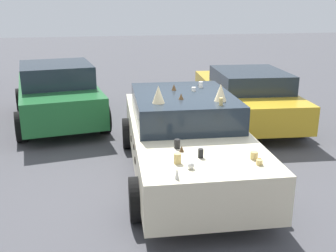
% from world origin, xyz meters
% --- Properties ---
extents(ground_plane, '(60.00, 60.00, 0.00)m').
position_xyz_m(ground_plane, '(0.00, 0.00, 0.00)').
color(ground_plane, '#47474C').
extents(art_car_decorated, '(4.79, 2.28, 1.68)m').
position_xyz_m(art_car_decorated, '(0.05, -0.00, 0.71)').
color(art_car_decorated, beige).
rests_on(art_car_decorated, ground).
extents(parked_sedan_behind_left, '(4.71, 2.30, 1.34)m').
position_xyz_m(parked_sedan_behind_left, '(2.88, -2.27, 0.69)').
color(parked_sedan_behind_left, gold).
rests_on(parked_sedan_behind_left, ground).
extents(parked_sedan_far_right, '(4.27, 2.48, 1.50)m').
position_xyz_m(parked_sedan_far_right, '(3.69, 2.37, 0.75)').
color(parked_sedan_far_right, '#1E602D').
rests_on(parked_sedan_far_right, ground).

